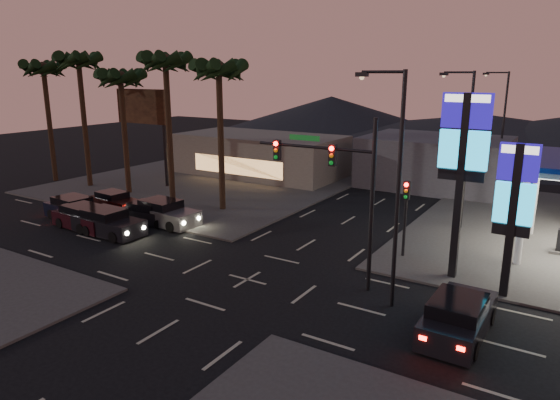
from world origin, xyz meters
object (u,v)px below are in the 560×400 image
Objects in this scene: pylon_sign_short at (515,198)px; car_lane_a_rear at (75,209)px; traffic_signal_mast at (337,177)px; car_lane_a_mid at (84,218)px; car_lane_b_rear at (114,202)px; car_lane_b_front at (164,213)px; suv_station at (458,317)px; pylon_sign_tall at (463,150)px; car_lane_a_front at (108,223)px; car_lane_b_mid at (150,213)px.

pylon_sign_short is 27.54m from car_lane_a_rear.
pylon_sign_short is 7.69m from traffic_signal_mast.
car_lane_b_rear is at bearing 114.98° from car_lane_a_mid.
pylon_sign_short is 1.45× the size of car_lane_a_mid.
car_lane_b_rear is (-5.65, 0.64, -0.12)m from car_lane_b_front.
traffic_signal_mast reaches higher than suv_station.
pylon_sign_tall is 21.29m from car_lane_a_front.
suv_station is (21.17, -4.40, 0.08)m from car_lane_b_mid.
car_lane_a_mid is 1.08× the size of car_lane_b_mid.
car_lane_a_front is 5.84m from car_lane_b_rear.
pylon_sign_tall is at bearing 105.13° from suv_station.
traffic_signal_mast is 15.79m from car_lane_b_mid.
pylon_sign_tall is 6.02m from traffic_signal_mast.
pylon_sign_tall is 20.52m from car_lane_b_mid.
car_lane_b_front is at bearing -6.48° from car_lane_b_rear.
pylon_sign_tall is 2.01× the size of car_lane_b_mid.
car_lane_b_front reaches higher than car_lane_a_rear.
traffic_signal_mast is at bearing 2.41° from car_lane_a_mid.
traffic_signal_mast is at bearing -9.55° from car_lane_b_rear.
suv_station is at bearing -11.74° from car_lane_b_mid.
car_lane_b_front is 1.15× the size of car_lane_b_mid.
car_lane_b_front is (-18.62, -0.87, -5.63)m from pylon_sign_tall.
car_lane_a_front is 21.61m from suv_station.
car_lane_a_front is at bearing -177.10° from traffic_signal_mast.
car_lane_a_mid is at bearing -65.02° from car_lane_b_rear.
suv_station reaches higher than car_lane_a_rear.
car_lane_a_mid is at bearing 179.20° from car_lane_a_front.
car_lane_a_mid is at bearing 176.91° from suv_station.
traffic_signal_mast is 1.65× the size of suv_station.
car_lane_a_rear is 5.44m from car_lane_b_mid.
car_lane_b_front is at bearing 66.98° from car_lane_a_front.
car_lane_a_mid is 1.10× the size of car_lane_b_rear.
suv_station is (26.16, -2.24, 0.01)m from car_lane_a_rear.
car_lane_b_front is 1.09m from car_lane_b_mid.
pylon_sign_tall is 1.86× the size of car_lane_a_mid.
car_lane_a_rear reaches higher than car_lane_a_mid.
car_lane_a_rear is 1.03× the size of suv_station.
traffic_signal_mast is at bearing -160.87° from pylon_sign_short.
car_lane_a_front reaches higher than suv_station.
suv_station is at bearing -18.03° from traffic_signal_mast.
car_lane_a_mid is 0.97× the size of car_lane_a_rear.
car_lane_b_front is (1.45, 3.42, 0.02)m from car_lane_a_front.
pylon_sign_tall is at bearing 0.54° from car_lane_b_rear.
traffic_signal_mast is at bearing -143.48° from pylon_sign_tall.
pylon_sign_tall is 25.52m from car_lane_a_rear.
car_lane_a_rear is 1.14× the size of car_lane_b_rear.
car_lane_a_front is (-22.57, -3.29, -3.91)m from pylon_sign_short.
car_lane_a_rear is at bearing 179.40° from traffic_signal_mast.
car_lane_b_front is 1.07× the size of suv_station.
car_lane_b_front is 1.18× the size of car_lane_b_rear.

